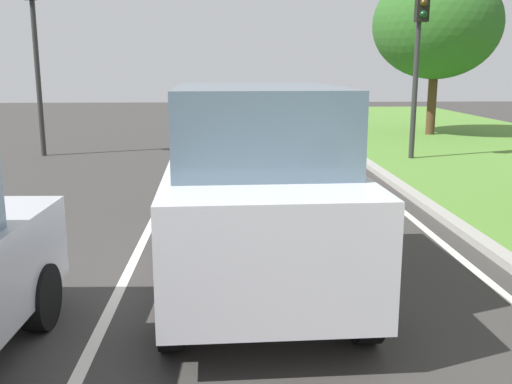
{
  "coord_description": "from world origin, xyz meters",
  "views": [
    {
      "loc": [
        0.55,
        2.49,
        2.48
      ],
      "look_at": [
        0.83,
        8.39,
        1.2
      ],
      "focal_mm": 40.69,
      "sensor_mm": 36.0,
      "label": 1
    }
  ],
  "objects": [
    {
      "name": "ground_plane",
      "position": [
        0.0,
        14.0,
        0.0
      ],
      "size": [
        60.0,
        60.0,
        0.0
      ],
      "primitive_type": "plane",
      "color": "#383533"
    },
    {
      "name": "lane_line_center",
      "position": [
        -0.7,
        14.0,
        0.0
      ],
      "size": [
        0.12,
        32.0,
        0.01
      ],
      "primitive_type": "cube",
      "color": "silver",
      "rests_on": "ground"
    },
    {
      "name": "lane_line_right_edge",
      "position": [
        3.6,
        14.0,
        0.0
      ],
      "size": [
        0.12,
        32.0,
        0.01
      ],
      "primitive_type": "cube",
      "color": "silver",
      "rests_on": "ground"
    },
    {
      "name": "curb_right",
      "position": [
        4.1,
        14.0,
        0.06
      ],
      "size": [
        0.24,
        48.0,
        0.12
      ],
      "primitive_type": "cube",
      "color": "#9E9B93",
      "rests_on": "ground"
    },
    {
      "name": "car_suv_ahead",
      "position": [
        0.85,
        8.86,
        1.17
      ],
      "size": [
        2.09,
        4.56,
        2.28
      ],
      "rotation": [
        0.0,
        0.0,
        0.03
      ],
      "color": "silver",
      "rests_on": "ground"
    },
    {
      "name": "traffic_light_near_right",
      "position": [
        5.48,
        17.64,
        3.19
      ],
      "size": [
        0.32,
        0.5,
        4.63
      ],
      "color": "#2D2D2D",
      "rests_on": "ground"
    },
    {
      "name": "traffic_light_overhead_left",
      "position": [
        -4.69,
        18.98,
        3.59
      ],
      "size": [
        0.32,
        0.5,
        5.23
      ],
      "color": "#2D2D2D",
      "rests_on": "ground"
    },
    {
      "name": "tree_roadside_far",
      "position": [
        7.91,
        23.28,
        3.92
      ],
      "size": [
        4.46,
        4.46,
        5.82
      ],
      "color": "#4C331E",
      "rests_on": "ground"
    }
  ]
}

